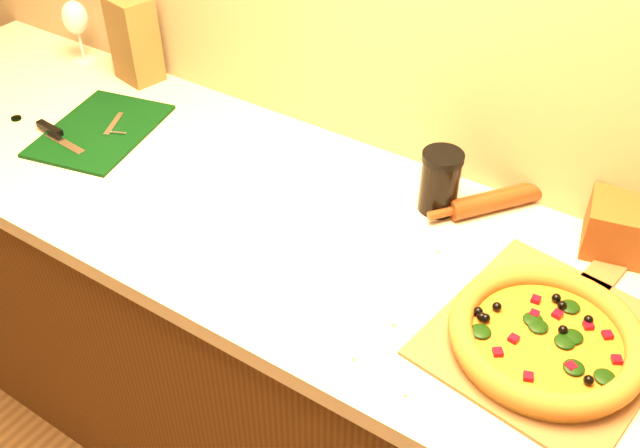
{
  "coord_description": "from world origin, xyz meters",
  "views": [
    {
      "loc": [
        0.57,
        0.49,
        1.84
      ],
      "look_at": [
        -0.01,
        1.38,
        0.96
      ],
      "focal_mm": 40.0,
      "sensor_mm": 36.0,
      "label": 1
    }
  ],
  "objects": [
    {
      "name": "wine_glass",
      "position": [
        -1.02,
        1.68,
        1.03
      ],
      "size": [
        0.07,
        0.07,
        0.18
      ],
      "color": "silver",
      "rests_on": "countertop"
    },
    {
      "name": "cutting_board",
      "position": [
        -0.7,
        1.43,
        0.91
      ],
      "size": [
        0.3,
        0.37,
        0.02
      ],
      "rotation": [
        0.0,
        0.0,
        0.23
      ],
      "color": "black",
      "rests_on": "countertop"
    },
    {
      "name": "bottle_cap",
      "position": [
        -0.92,
        1.36,
        0.9
      ],
      "size": [
        0.03,
        0.03,
        0.01
      ],
      "primitive_type": "cylinder",
      "rotation": [
        0.0,
        0.0,
        0.25
      ],
      "color": "black",
      "rests_on": "countertop"
    },
    {
      "name": "paper_bag",
      "position": [
        -0.81,
        1.69,
        1.01
      ],
      "size": [
        0.13,
        0.11,
        0.23
      ],
      "primitive_type": "cube",
      "rotation": [
        0.0,
        0.0,
        -0.2
      ],
      "color": "brown",
      "rests_on": "countertop"
    },
    {
      "name": "dark_jar",
      "position": [
        0.12,
        1.62,
        0.97
      ],
      "size": [
        0.09,
        0.09,
        0.14
      ],
      "color": "black",
      "rests_on": "countertop"
    },
    {
      "name": "countertop",
      "position": [
        0.0,
        1.43,
        0.88
      ],
      "size": [
        2.84,
        0.68,
        0.04
      ],
      "primitive_type": "cube",
      "color": "beige",
      "rests_on": "cabinet"
    },
    {
      "name": "pizza",
      "position": [
        0.45,
        1.37,
        0.93
      ],
      "size": [
        0.33,
        0.33,
        0.05
      ],
      "color": "#BD7E2F",
      "rests_on": "pizza_peel"
    },
    {
      "name": "rolling_pin",
      "position": [
        0.23,
        1.69,
        0.92
      ],
      "size": [
        0.21,
        0.28,
        0.04
      ],
      "rotation": [
        0.0,
        0.0,
        0.94
      ],
      "color": "#5B290F",
      "rests_on": "countertop"
    },
    {
      "name": "cabinet",
      "position": [
        0.0,
        1.43,
        0.43
      ],
      "size": [
        2.8,
        0.65,
        0.86
      ],
      "primitive_type": "cube",
      "color": "#4B2610",
      "rests_on": "ground"
    },
    {
      "name": "pizza_peel",
      "position": [
        0.45,
        1.4,
        0.9
      ],
      "size": [
        0.4,
        0.55,
        0.01
      ],
      "rotation": [
        0.0,
        0.0,
        -0.14
      ],
      "color": "brown",
      "rests_on": "countertop"
    }
  ]
}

